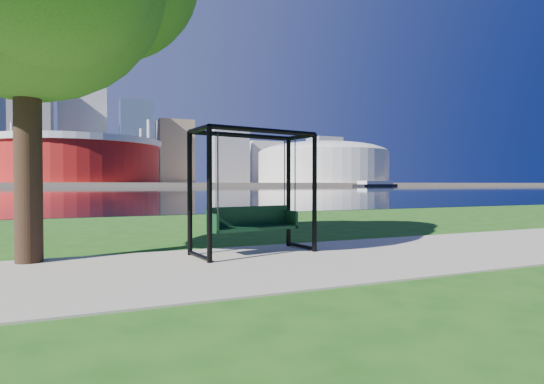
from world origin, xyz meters
TOP-DOWN VIEW (x-y plane):
  - ground at (0.00, 0.00)m, footprint 900.00×900.00m
  - path at (0.00, -0.50)m, footprint 120.00×4.00m
  - river at (0.00, 102.00)m, footprint 900.00×180.00m
  - far_bank at (0.00, 306.00)m, footprint 900.00×228.00m
  - stadium at (-10.00, 235.00)m, footprint 83.00×83.00m
  - arena at (135.00, 235.00)m, footprint 84.00×84.00m
  - skyline at (-4.27, 319.39)m, footprint 392.00×66.00m
  - swing at (-0.22, 0.57)m, footprint 2.58×1.43m
  - barge at (135.50, 179.26)m, footprint 30.33×16.37m

SIDE VIEW (x-z plane):
  - ground at x=0.00m, z-range 0.00..0.00m
  - river at x=0.00m, z-range 0.00..0.02m
  - path at x=0.00m, z-range 0.00..0.03m
  - far_bank at x=0.00m, z-range 0.00..2.00m
  - swing at x=-0.22m, z-range -0.04..2.46m
  - barge at x=135.50m, z-range -0.14..2.80m
  - stadium at x=-10.00m, z-range -1.77..30.23m
  - arena at x=135.00m, z-range 2.59..29.15m
  - skyline at x=-4.27m, z-range -12.36..84.14m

